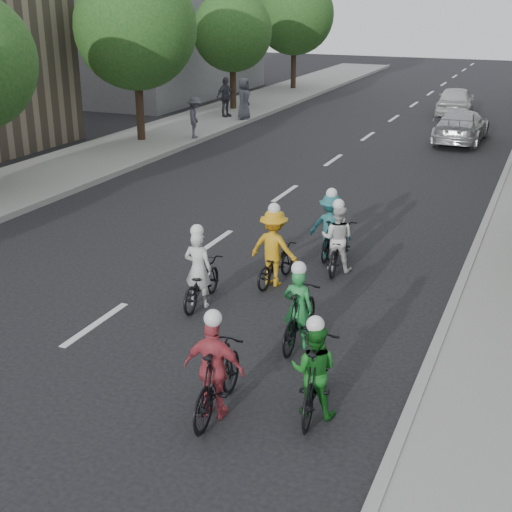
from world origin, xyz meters
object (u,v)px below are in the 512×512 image
Objects in this scene: cyclist_1 at (216,375)px; follow_car_lead at (461,126)px; cyclist_5 at (331,231)px; follow_car_trail at (455,101)px; cyclist_3 at (299,314)px; spectator_0 at (195,118)px; spectator_1 at (225,97)px; cyclist_4 at (338,244)px; cyclist_2 at (274,254)px; cyclist_6 at (200,278)px; cyclist_0 at (315,374)px; spectator_2 at (244,99)px.

cyclist_1 reaches higher than follow_car_lead.
follow_car_trail is (-0.40, 22.10, 0.06)m from cyclist_5.
cyclist_3 is 18.39m from spectator_0.
follow_car_lead is at bearing 96.33° from follow_car_trail.
follow_car_lead is at bearing -95.04° from cyclist_5.
spectator_1 is (-1.14, 5.32, 0.10)m from spectator_0.
spectator_0 is at bearing -55.81° from cyclist_4.
cyclist_2 is 0.43× the size of follow_car_trail.
follow_car_trail is at bearing -38.58° from spectator_1.
spectator_1 reaches higher than follow_car_trail.
cyclist_1 is 1.04× the size of cyclist_2.
cyclist_2 reaches higher than follow_car_trail.
cyclist_5 is 0.90× the size of spectator_1.
cyclist_3 is 23.55m from spectator_1.
cyclist_6 is at bearing -134.85° from spectator_1.
cyclist_2 is at bearing -126.05° from cyclist_6.
spectator_1 reaches higher than spectator_0.
spectator_2 reaches higher than cyclist_0.
spectator_2 reaches higher than cyclist_6.
spectator_0 is (-10.11, -4.19, 0.32)m from follow_car_lead.
cyclist_1 reaches higher than follow_car_trail.
cyclist_0 is at bearing -171.48° from spectator_0.
spectator_0 is (-10.06, 15.39, 0.40)m from cyclist_3.
cyclist_4 is at bearing 117.56° from cyclist_5.
cyclist_0 is 28.54m from follow_car_trail.
cyclist_2 is 24.11m from follow_car_trail.
cyclist_4 is at bearing 88.00° from follow_car_trail.
spectator_2 is (-9.70, 22.88, 0.47)m from cyclist_1.
cyclist_2 is 17.21m from follow_car_lead.
cyclist_5 is at bearing -126.28° from spectator_1.
cyclist_0 is 1.16× the size of spectator_0.
follow_car_trail is at bearing -78.74° from follow_car_lead.
cyclist_2 reaches higher than cyclist_5.
cyclist_5 is 22.11m from follow_car_trail.
cyclist_4 reaches higher than follow_car_trail.
cyclist_4 reaches higher than cyclist_0.
cyclist_2 is 0.39× the size of follow_car_lead.
cyclist_1 is at bearing 80.57° from cyclist_3.
cyclist_0 is at bearing -130.62° from spectator_1.
cyclist_5 is 0.37× the size of follow_car_lead.
cyclist_1 is 1.08× the size of cyclist_6.
cyclist_3 is at bearing 88.68° from follow_car_trail.
cyclist_5 is at bearing -80.89° from cyclist_3.
cyclist_4 is 1.10× the size of cyclist_6.
cyclist_6 is (-0.96, -1.55, -0.12)m from cyclist_2.
cyclist_5 is (-0.45, 6.97, 0.01)m from cyclist_1.
spectator_1 reaches higher than cyclist_1.
spectator_0 is 4.95m from spectator_2.
cyclist_3 is at bearing -130.41° from spectator_1.
cyclist_1 reaches higher than cyclist_0.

